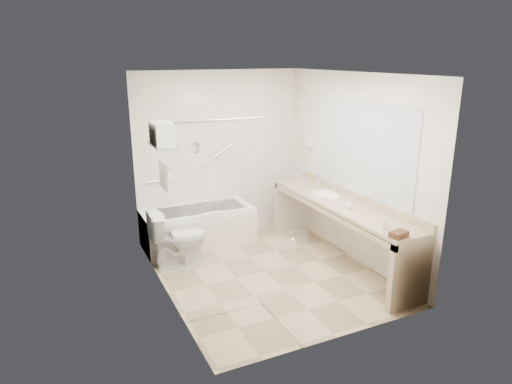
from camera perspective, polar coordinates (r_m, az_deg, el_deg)
name	(u,v)px	position (r m, az deg, el deg)	size (l,w,h in m)	color
floor	(266,271)	(6.03, 1.24, -9.90)	(3.20, 3.20, 0.00)	tan
ceiling	(267,73)	(5.39, 1.41, 14.59)	(2.60, 3.20, 0.10)	silver
wall_back	(220,154)	(7.00, -4.57, 4.74)	(2.60, 0.10, 2.50)	silver
wall_front	(344,220)	(4.28, 10.98, -3.44)	(2.60, 0.10, 2.50)	silver
wall_left	(162,192)	(5.15, -11.73, 0.00)	(0.10, 3.20, 2.50)	silver
wall_right	(353,168)	(6.25, 12.05, 2.95)	(0.10, 3.20, 2.50)	silver
bathtub	(198,227)	(6.80, -7.23, -4.30)	(1.60, 0.73, 0.59)	white
grab_bar_short	(160,181)	(6.77, -11.92, 1.39)	(0.03, 0.03, 0.40)	silver
grab_bar_long	(217,155)	(6.95, -4.84, 4.64)	(0.03, 0.03, 0.60)	silver
shower_enclosure	(251,225)	(4.58, -0.58, -4.20)	(0.96, 0.91, 2.11)	silver
towel_shelf	(163,141)	(5.39, -11.61, 6.28)	(0.24, 0.55, 0.81)	silver
vanity_counter	(340,217)	(6.15, 10.49, -3.12)	(0.55, 2.70, 0.95)	tan
sink	(326,196)	(6.42, 8.73, -0.49)	(0.40, 0.52, 0.14)	white
faucet	(335,187)	(6.47, 9.84, 0.60)	(0.03, 0.03, 0.14)	silver
mirror	(361,148)	(6.07, 13.00, 5.38)	(0.02, 2.00, 1.20)	silver
hairdryer_unit	(309,141)	(7.03, 6.65, 6.38)	(0.08, 0.10, 0.18)	white
toilet	(178,238)	(6.16, -9.67, -5.70)	(0.43, 0.76, 0.75)	white
amenity_basket	(399,234)	(5.08, 17.41, -5.08)	(0.19, 0.13, 0.06)	#4B321A
soap_bottle_a	(384,226)	(5.27, 15.66, -4.10)	(0.06, 0.14, 0.07)	white
soap_bottle_b	(349,205)	(5.84, 11.59, -1.66)	(0.08, 0.11, 0.08)	white
water_bottle_left	(298,176)	(6.91, 5.31, 1.98)	(0.07, 0.07, 0.21)	silver
water_bottle_mid	(318,183)	(6.61, 7.74, 1.18)	(0.06, 0.06, 0.21)	silver
water_bottle_right	(288,175)	(7.02, 4.04, 2.18)	(0.06, 0.06, 0.20)	silver
drinking_glass_near	(314,192)	(6.31, 7.25, 0.03)	(0.08, 0.08, 0.10)	silver
drinking_glass_far	(324,196)	(6.14, 8.46, -0.54)	(0.07, 0.07, 0.09)	silver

